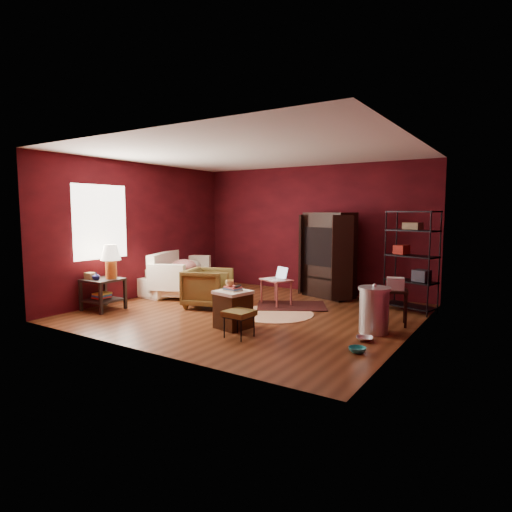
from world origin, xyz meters
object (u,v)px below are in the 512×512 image
(hamper, at_px, (233,309))
(laptop_desk, at_px, (276,282))
(side_table, at_px, (107,271))
(sofa, at_px, (181,275))
(armchair, at_px, (208,286))
(wire_shelving, at_px, (412,257))
(tv_armoire, at_px, (328,253))

(hamper, distance_m, laptop_desk, 1.80)
(side_table, bearing_deg, hamper, 4.98)
(sofa, bearing_deg, armchair, -114.17)
(sofa, xyz_separation_m, wire_shelving, (4.75, 0.84, 0.61))
(sofa, bearing_deg, wire_shelving, -73.95)
(sofa, bearing_deg, laptop_desk, -83.91)
(armchair, xyz_separation_m, tv_armoire, (1.53, 2.10, 0.52))
(sofa, xyz_separation_m, laptop_desk, (2.45, 0.00, 0.07))
(side_table, height_order, hamper, side_table)
(tv_armoire, distance_m, wire_shelving, 1.84)
(armchair, relative_size, laptop_desk, 1.10)
(hamper, bearing_deg, sofa, 146.63)
(side_table, relative_size, wire_shelving, 0.66)
(hamper, relative_size, wire_shelving, 0.37)
(sofa, distance_m, armchair, 1.67)
(sofa, height_order, laptop_desk, sofa)
(hamper, height_order, laptop_desk, laptop_desk)
(wire_shelving, bearing_deg, laptop_desk, -143.25)
(sofa, relative_size, laptop_desk, 2.68)
(sofa, xyz_separation_m, side_table, (0.04, -2.01, 0.34))
(laptop_desk, bearing_deg, hamper, -57.78)
(laptop_desk, bearing_deg, sofa, -155.69)
(side_table, distance_m, hamper, 2.70)
(tv_armoire, height_order, wire_shelving, wire_shelving)
(wire_shelving, bearing_deg, side_table, -132.10)
(laptop_desk, bearing_deg, wire_shelving, 44.21)
(side_table, distance_m, tv_armoire, 4.40)
(side_table, bearing_deg, sofa, 91.01)
(sofa, distance_m, side_table, 2.04)
(hamper, xyz_separation_m, tv_armoire, (0.27, 3.04, 0.62))
(tv_armoire, relative_size, wire_shelving, 0.98)
(side_table, xyz_separation_m, laptop_desk, (2.41, 2.01, -0.27))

